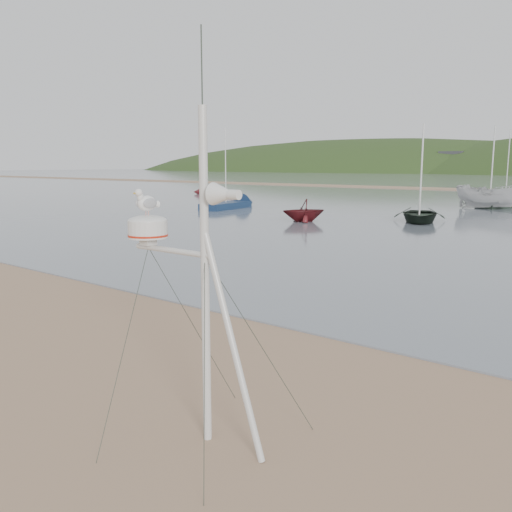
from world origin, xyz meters
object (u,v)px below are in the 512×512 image
Objects in this scene: mast_rig at (200,348)px; boat_red at (304,200)px; boat_dark at (421,186)px; boat_white at (492,175)px; dinghy_red_far at (210,192)px; sailboat_blue_near at (238,204)px.

mast_rig reaches higher than boat_red.
mast_rig is 27.99m from boat_dark.
boat_dark is at bearing 175.45° from boat_white.
mast_rig is at bearing -95.07° from boat_dark.
dinghy_red_far is at bearing -178.70° from boat_red.
boat_dark is 0.83× the size of boat_white.
boat_dark is 12.59m from boat_white.
boat_red is at bearing -29.71° from sailboat_blue_near.
sailboat_blue_near is at bearing -39.72° from dinghy_red_far.
boat_red is at bearing 120.82° from mast_rig.
boat_red is at bearing 157.30° from boat_white.
boat_white is 0.75× the size of sailboat_blue_near.
dinghy_red_far is (-30.55, 14.01, -1.92)m from boat_dark.
boat_white is 31.22m from dinghy_red_far.
boat_dark reaches higher than dinghy_red_far.
boat_red is at bearing -35.87° from dinghy_red_far.
boat_red is 30.70m from dinghy_red_far.
boat_red is 0.50× the size of boat_white.
mast_rig is 37.40m from sailboat_blue_near.
mast_rig is 26.61m from boat_red.
boat_dark is 6.98m from boat_red.
dinghy_red_far is (-24.86, 17.97, -1.05)m from boat_red.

